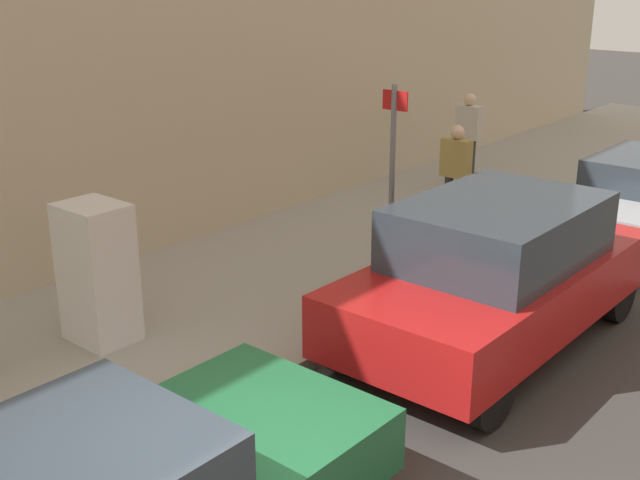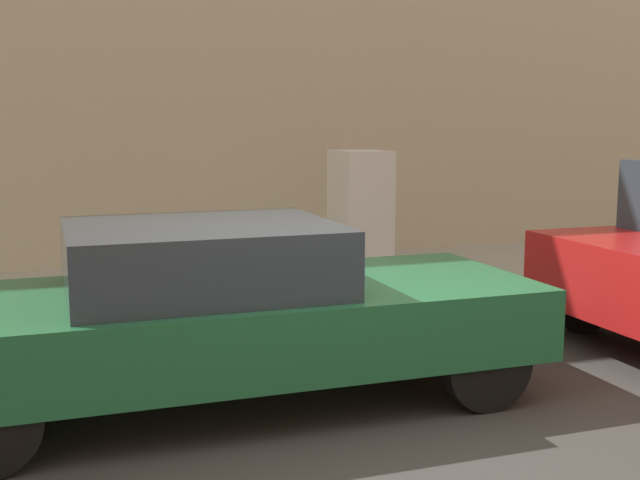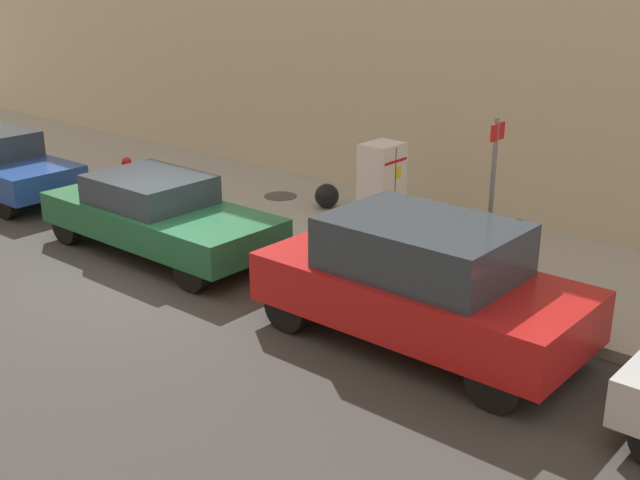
{
  "view_description": "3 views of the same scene",
  "coord_description": "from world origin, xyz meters",
  "px_view_note": "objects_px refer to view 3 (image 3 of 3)",
  "views": [
    {
      "loc": [
        3.28,
        -3.1,
        4.24
      ],
      "look_at": [
        -2.06,
        3.21,
        1.41
      ],
      "focal_mm": 45.0,
      "sensor_mm": 36.0,
      "label": 1
    },
    {
      "loc": [
        5.11,
        -2.05,
        2.16
      ],
      "look_at": [
        -1.99,
        0.44,
        1.03
      ],
      "focal_mm": 45.0,
      "sensor_mm": 36.0,
      "label": 2
    },
    {
      "loc": [
        7.68,
        10.16,
        4.97
      ],
      "look_at": [
        -0.24,
        3.42,
        1.32
      ],
      "focal_mm": 45.0,
      "sensor_mm": 36.0,
      "label": 3
    }
  ],
  "objects_px": {
    "street_sign_post": "(491,201)",
    "trash_bag": "(327,196)",
    "discarded_refrigerator": "(382,186)",
    "fire_hydrant": "(128,174)",
    "parked_suv_red": "(421,281)",
    "parked_sedan_green": "(158,214)"
  },
  "relations": [
    {
      "from": "street_sign_post",
      "to": "trash_bag",
      "type": "xyz_separation_m",
      "value": [
        -2.05,
        -4.79,
        -1.27
      ]
    },
    {
      "from": "discarded_refrigerator",
      "to": "street_sign_post",
      "type": "distance_m",
      "value": 3.72
    },
    {
      "from": "discarded_refrigerator",
      "to": "trash_bag",
      "type": "relative_size",
      "value": 3.24
    },
    {
      "from": "fire_hydrant",
      "to": "discarded_refrigerator",
      "type": "bearing_deg",
      "value": 105.26
    },
    {
      "from": "street_sign_post",
      "to": "parked_suv_red",
      "type": "distance_m",
      "value": 1.76
    },
    {
      "from": "discarded_refrigerator",
      "to": "parked_sedan_green",
      "type": "relative_size",
      "value": 0.35
    },
    {
      "from": "parked_sedan_green",
      "to": "parked_suv_red",
      "type": "xyz_separation_m",
      "value": [
        -0.0,
        5.53,
        0.18
      ]
    },
    {
      "from": "discarded_refrigerator",
      "to": "parked_sedan_green",
      "type": "height_order",
      "value": "discarded_refrigerator"
    },
    {
      "from": "discarded_refrigerator",
      "to": "parked_suv_red",
      "type": "xyz_separation_m",
      "value": [
        3.32,
        3.09,
        -0.06
      ]
    },
    {
      "from": "trash_bag",
      "to": "parked_sedan_green",
      "type": "xyz_separation_m",
      "value": [
        3.62,
        -0.86,
        0.31
      ]
    },
    {
      "from": "fire_hydrant",
      "to": "trash_bag",
      "type": "xyz_separation_m",
      "value": [
        -1.86,
        4.11,
        -0.14
      ]
    },
    {
      "from": "fire_hydrant",
      "to": "parked_suv_red",
      "type": "bearing_deg",
      "value": 78.64
    },
    {
      "from": "discarded_refrigerator",
      "to": "parked_sedan_green",
      "type": "bearing_deg",
      "value": -36.4
    },
    {
      "from": "discarded_refrigerator",
      "to": "parked_sedan_green",
      "type": "xyz_separation_m",
      "value": [
        3.32,
        -2.45,
        -0.25
      ]
    },
    {
      "from": "street_sign_post",
      "to": "fire_hydrant",
      "type": "height_order",
      "value": "street_sign_post"
    },
    {
      "from": "parked_sedan_green",
      "to": "trash_bag",
      "type": "bearing_deg",
      "value": 166.62
    },
    {
      "from": "trash_bag",
      "to": "parked_suv_red",
      "type": "bearing_deg",
      "value": 52.21
    },
    {
      "from": "trash_bag",
      "to": "parked_suv_red",
      "type": "relative_size",
      "value": 0.11
    },
    {
      "from": "discarded_refrigerator",
      "to": "parked_suv_red",
      "type": "distance_m",
      "value": 4.53
    },
    {
      "from": "street_sign_post",
      "to": "fire_hydrant",
      "type": "relative_size",
      "value": 3.61
    },
    {
      "from": "fire_hydrant",
      "to": "parked_sedan_green",
      "type": "bearing_deg",
      "value": 61.51
    },
    {
      "from": "parked_sedan_green",
      "to": "parked_suv_red",
      "type": "relative_size",
      "value": 1.04
    }
  ]
}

